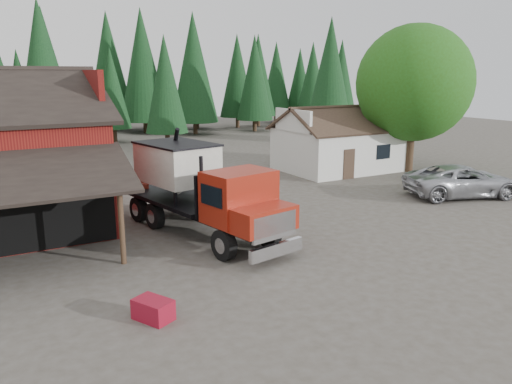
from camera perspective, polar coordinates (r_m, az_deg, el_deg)
ground at (r=19.49m, az=3.04°, el=-7.17°), size 120.00×120.00×0.00m
farmhouse at (r=36.78m, az=9.42°, el=5.11°), size 8.60×6.42×4.65m
deciduous_tree at (r=36.93m, az=17.65°, el=11.31°), size 8.00×8.00×10.20m
conifer_backdrop at (r=58.62m, az=-19.57°, el=5.90°), size 76.00×16.00×16.00m
near_pine_b at (r=48.08m, az=-10.33°, el=12.02°), size 3.96×3.96×10.40m
near_pine_c at (r=52.21m, az=8.47°, el=13.28°), size 4.84×4.84×12.40m
near_pine_d at (r=49.73m, az=-23.22°, el=12.96°), size 5.28×5.28×13.40m
feed_truck at (r=21.57m, az=-6.55°, el=0.54°), size 4.48×10.15×4.44m
silver_car at (r=30.67m, az=22.56°, el=1.17°), size 7.10×4.99×1.80m
equip_box at (r=14.85m, az=-11.67°, el=-13.02°), size 1.13×1.30×0.60m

